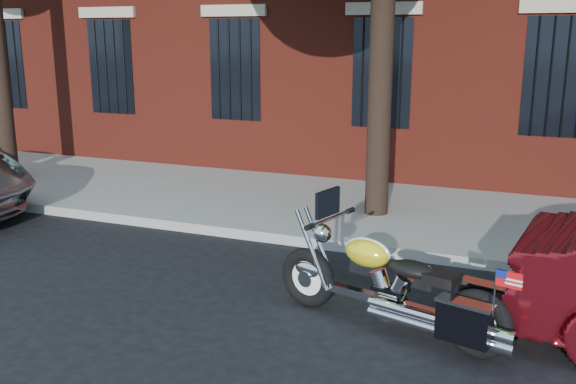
% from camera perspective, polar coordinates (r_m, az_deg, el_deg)
% --- Properties ---
extents(ground, '(120.00, 120.00, 0.00)m').
position_cam_1_polar(ground, '(7.83, -1.06, -7.93)').
color(ground, black).
rests_on(ground, ground).
extents(curb, '(40.00, 0.16, 0.15)m').
position_cam_1_polar(curb, '(9.01, 2.34, -4.45)').
color(curb, gray).
rests_on(curb, ground).
extents(sidewalk, '(40.00, 3.60, 0.15)m').
position_cam_1_polar(sidewalk, '(10.73, 5.68, -1.49)').
color(sidewalk, gray).
rests_on(sidewalk, ground).
extents(motorcycle, '(2.52, 1.23, 1.35)m').
position_cam_1_polar(motorcycle, '(6.45, 9.74, -8.68)').
color(motorcycle, black).
rests_on(motorcycle, ground).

